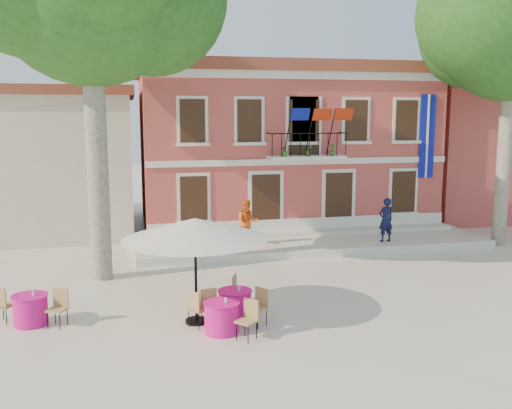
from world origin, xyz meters
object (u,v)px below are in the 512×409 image
(patio_umbrella, at_px, (195,229))
(pedestrian_orange, at_px, (247,223))
(cafe_table_0, at_px, (222,316))
(cafe_table_1, at_px, (235,303))
(pedestrian_navy, at_px, (386,220))
(cafe_table_2, at_px, (30,309))

(patio_umbrella, distance_m, pedestrian_orange, 7.56)
(cafe_table_0, height_order, cafe_table_1, same)
(pedestrian_navy, xyz_separation_m, cafe_table_2, (-12.29, -5.64, -0.75))
(patio_umbrella, relative_size, cafe_table_0, 2.14)
(pedestrian_navy, height_order, cafe_table_2, pedestrian_navy)
(pedestrian_navy, height_order, cafe_table_1, pedestrian_navy)
(cafe_table_2, bearing_deg, cafe_table_0, -18.86)
(pedestrian_orange, height_order, cafe_table_0, pedestrian_orange)
(pedestrian_orange, bearing_deg, cafe_table_1, -100.29)
(pedestrian_orange, xyz_separation_m, cafe_table_0, (-2.24, -7.75, -0.76))
(cafe_table_0, bearing_deg, cafe_table_2, 161.14)
(patio_umbrella, distance_m, cafe_table_0, 2.24)
(patio_umbrella, distance_m, cafe_table_2, 4.64)
(cafe_table_0, distance_m, cafe_table_2, 4.89)
(pedestrian_navy, distance_m, cafe_table_0, 10.56)
(cafe_table_0, bearing_deg, pedestrian_navy, 43.29)
(cafe_table_1, distance_m, cafe_table_2, 5.16)
(pedestrian_orange, distance_m, cafe_table_2, 9.26)
(cafe_table_2, bearing_deg, patio_umbrella, -10.48)
(patio_umbrella, relative_size, pedestrian_navy, 2.10)
(patio_umbrella, bearing_deg, cafe_table_1, 2.34)
(cafe_table_1, bearing_deg, pedestrian_orange, 75.75)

